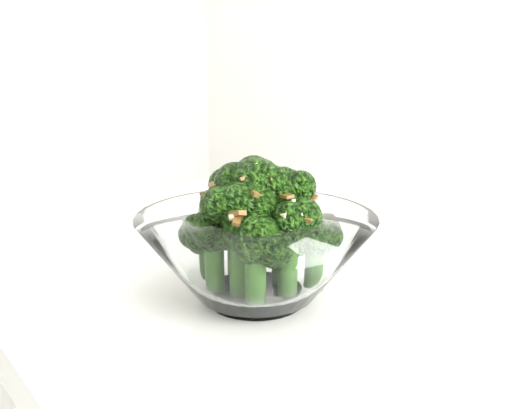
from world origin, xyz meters
The scene contains 2 objects.
table centered at (0.09, 0.03, 0.68)m, with size 1.38×1.11×0.75m.
broccoli_dish centered at (-0.08, -0.12, 0.80)m, with size 0.22×0.22×0.14m.
Camera 1 is at (0.22, -0.52, 0.97)m, focal length 40.00 mm.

